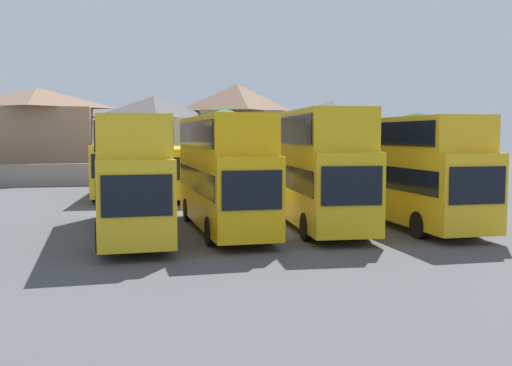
% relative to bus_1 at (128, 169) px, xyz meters
% --- Properties ---
extents(ground, '(140.00, 140.00, 0.00)m').
position_rel_bus_1_xyz_m(ground, '(6.09, 18.02, -2.73)').
color(ground, '#4C4C4F').
extents(depot_boundary_wall, '(56.00, 0.50, 1.80)m').
position_rel_bus_1_xyz_m(depot_boundary_wall, '(6.09, 25.46, -1.83)').
color(depot_boundary_wall, gray).
rests_on(depot_boundary_wall, ground).
extents(bus_1, '(3.09, 11.94, 4.84)m').
position_rel_bus_1_xyz_m(bus_1, '(0.00, 0.00, 0.00)').
color(bus_1, yellow).
rests_on(bus_1, ground).
extents(bus_2, '(2.77, 10.68, 4.92)m').
position_rel_bus_1_xyz_m(bus_2, '(3.98, 0.07, 0.04)').
color(bus_2, '#E8B00E').
rests_on(bus_2, ground).
extents(bus_3, '(3.24, 10.65, 5.19)m').
position_rel_bus_1_xyz_m(bus_3, '(8.18, 0.16, 0.18)').
color(bus_3, gold).
rests_on(bus_3, ground).
extents(bus_4, '(2.78, 10.91, 4.90)m').
position_rel_bus_1_xyz_m(bus_4, '(12.49, -0.10, 0.03)').
color(bus_4, yellow).
rests_on(bus_4, ground).
extents(bus_5, '(3.21, 10.29, 3.53)m').
position_rel_bus_1_xyz_m(bus_5, '(-0.60, 15.61, -0.72)').
color(bus_5, gold).
rests_on(bus_5, ground).
extents(bus_6, '(2.65, 11.84, 3.31)m').
position_rel_bus_1_xyz_m(bus_6, '(3.48, 15.23, -0.84)').
color(bus_6, yellow).
rests_on(bus_6, ground).
extents(bus_7, '(3.54, 11.40, 3.27)m').
position_rel_bus_1_xyz_m(bus_7, '(7.84, 15.81, -0.85)').
color(bus_7, yellow).
rests_on(bus_7, ground).
extents(bus_8, '(2.57, 11.34, 3.40)m').
position_rel_bus_1_xyz_m(bus_8, '(12.78, 15.06, -0.78)').
color(bus_8, yellow).
rests_on(bus_8, ground).
extents(house_terrace_left, '(10.10, 8.20, 8.44)m').
position_rel_bus_1_xyz_m(house_terrace_left, '(-7.95, 32.56, 1.56)').
color(house_terrace_left, '#9E7A60').
rests_on(house_terrace_left, ground).
extents(house_terrace_centre, '(8.06, 7.79, 7.76)m').
position_rel_bus_1_xyz_m(house_terrace_centre, '(2.44, 31.31, 1.22)').
color(house_terrace_centre, beige).
rests_on(house_terrace_centre, ground).
extents(house_terrace_right, '(8.20, 8.06, 9.16)m').
position_rel_bus_1_xyz_m(house_terrace_right, '(10.62, 33.01, 1.94)').
color(house_terrace_right, '#9E7A60').
rests_on(house_terrace_right, ground).
extents(house_terrace_far_right, '(8.70, 7.68, 7.51)m').
position_rel_bus_1_xyz_m(house_terrace_far_right, '(20.05, 31.78, 1.10)').
color(house_terrace_far_right, '#9E7A60').
rests_on(house_terrace_far_right, ground).
extents(tree_behind_wall, '(3.75, 3.75, 6.41)m').
position_rel_bus_1_xyz_m(tree_behind_wall, '(8.65, 27.96, 1.77)').
color(tree_behind_wall, brown).
rests_on(tree_behind_wall, ground).
extents(tree_right_of_lot, '(3.94, 3.94, 6.09)m').
position_rel_bus_1_xyz_m(tree_right_of_lot, '(25.00, 23.46, 1.37)').
color(tree_right_of_lot, brown).
rests_on(tree_right_of_lot, ground).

